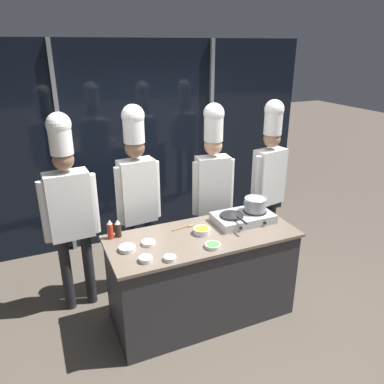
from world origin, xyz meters
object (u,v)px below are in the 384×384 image
(squeeze_bottle_soy, at_px, (118,229))
(prep_bowl_rice, at_px, (170,258))
(prep_bowl_carrots, at_px, (202,230))
(chef_sous, at_px, (137,183))
(prep_bowl_shrimp, at_px, (148,243))
(prep_bowl_scallions, at_px, (213,245))
(prep_bowl_onion, at_px, (127,248))
(chef_line, at_px, (213,178))
(prep_bowl_ginger, at_px, (146,259))
(frying_pan, at_px, (232,213))
(chef_head, at_px, (69,201))
(squeeze_bottle_chili, at_px, (110,230))
(portable_stove, at_px, (243,217))
(chef_pastry, at_px, (270,170))
(serving_spoon_slotted, at_px, (187,226))
(stock_pot, at_px, (255,204))

(squeeze_bottle_soy, distance_m, prep_bowl_rice, 0.66)
(prep_bowl_carrots, distance_m, chef_sous, 0.87)
(squeeze_bottle_soy, relative_size, prep_bowl_shrimp, 1.34)
(prep_bowl_scallions, relative_size, prep_bowl_onion, 0.96)
(prep_bowl_scallions, height_order, prep_bowl_carrots, prep_bowl_carrots)
(prep_bowl_shrimp, distance_m, chef_line, 1.17)
(prep_bowl_ginger, bearing_deg, chef_sous, 77.47)
(frying_pan, relative_size, chef_head, 0.20)
(squeeze_bottle_chili, xyz_separation_m, prep_bowl_scallions, (0.80, -0.53, -0.07))
(portable_stove, bearing_deg, prep_bowl_onion, -175.92)
(chef_line, xyz_separation_m, chef_pastry, (0.75, -0.01, -0.01))
(portable_stove, height_order, chef_pastry, chef_pastry)
(prep_bowl_rice, distance_m, chef_pastry, 1.88)
(prep_bowl_onion, relative_size, serving_spoon_slotted, 0.61)
(prep_bowl_scallions, xyz_separation_m, prep_bowl_shrimp, (-0.51, 0.28, -0.00))
(chef_sous, bearing_deg, prep_bowl_carrots, 116.60)
(frying_pan, distance_m, chef_head, 1.60)
(squeeze_bottle_soy, bearing_deg, chef_head, 135.11)
(portable_stove, relative_size, frying_pan, 1.48)
(squeeze_bottle_soy, height_order, prep_bowl_rice, squeeze_bottle_soy)
(squeeze_bottle_soy, height_order, chef_pastry, chef_pastry)
(portable_stove, bearing_deg, squeeze_bottle_chili, 171.73)
(chef_head, bearing_deg, serving_spoon_slotted, 153.62)
(prep_bowl_onion, bearing_deg, chef_line, 28.85)
(prep_bowl_rice, bearing_deg, prep_bowl_shrimp, 104.74)
(prep_bowl_scallions, relative_size, prep_bowl_carrots, 0.88)
(stock_pot, height_order, prep_bowl_onion, stock_pot)
(prep_bowl_shrimp, height_order, chef_pastry, chef_pastry)
(chef_pastry, bearing_deg, prep_bowl_carrots, 16.60)
(prep_bowl_shrimp, bearing_deg, serving_spoon_slotted, 21.85)
(prep_bowl_onion, bearing_deg, frying_pan, 4.38)
(squeeze_bottle_chili, height_order, prep_bowl_onion, squeeze_bottle_chili)
(prep_bowl_onion, bearing_deg, stock_pot, 3.68)
(chef_sous, bearing_deg, prep_bowl_shrimp, 76.24)
(frying_pan, distance_m, serving_spoon_slotted, 0.47)
(prep_bowl_scallions, bearing_deg, portable_stove, 33.54)
(portable_stove, xyz_separation_m, squeeze_bottle_chili, (-1.32, 0.19, 0.04))
(portable_stove, xyz_separation_m, chef_sous, (-0.92, 0.63, 0.30))
(squeeze_bottle_soy, distance_m, chef_head, 0.57)
(prep_bowl_scallions, height_order, prep_bowl_shrimp, prep_bowl_scallions)
(frying_pan, xyz_separation_m, chef_pastry, (0.81, 0.54, 0.18))
(chef_pastry, bearing_deg, serving_spoon_slotted, 7.75)
(stock_pot, height_order, squeeze_bottle_soy, stock_pot)
(squeeze_bottle_soy, xyz_separation_m, prep_bowl_scallions, (0.73, -0.54, -0.06))
(chef_head, relative_size, chef_sous, 0.99)
(prep_bowl_scallions, height_order, prep_bowl_rice, prep_bowl_rice)
(squeeze_bottle_chili, relative_size, prep_bowl_onion, 1.27)
(frying_pan, bearing_deg, prep_bowl_rice, -154.42)
(prep_bowl_ginger, distance_m, prep_bowl_onion, 0.26)
(stock_pot, relative_size, serving_spoon_slotted, 1.02)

